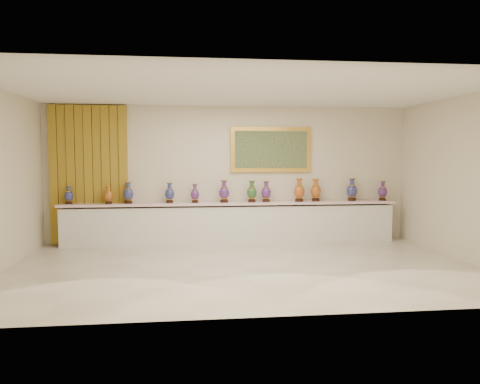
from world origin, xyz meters
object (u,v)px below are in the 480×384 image
Objects in this scene: counter at (231,223)px; vase_2 at (128,194)px; vase_0 at (69,196)px; vase_1 at (109,195)px.

vase_2 is at bearing -179.62° from counter.
counter is 3.48m from vase_0.
vase_1 is (0.82, -0.06, 0.00)m from vase_0.
vase_1 is at bearing -174.17° from vase_2.
vase_0 is 0.86× the size of vase_2.
vase_0 is (-3.42, 0.00, 0.64)m from counter.
vase_2 is at bearing -0.76° from vase_0.
vase_2 is at bearing 5.83° from vase_1.
vase_0 is 0.98× the size of vase_1.
counter is 2.29m from vase_2.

